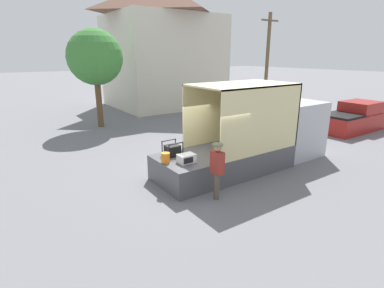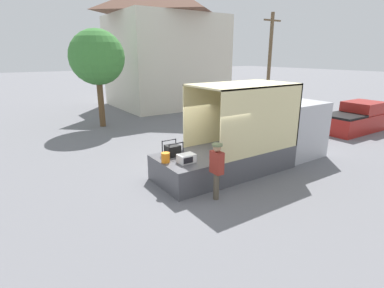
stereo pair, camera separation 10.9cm
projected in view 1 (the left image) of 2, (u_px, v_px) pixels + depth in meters
The scene contains 11 objects.
ground_plane at pixel (200, 179), 10.94m from camera, with size 160.00×160.00×0.00m, color slate.
box_truck at pixel (270, 137), 12.58m from camera, with size 6.19×2.27×3.34m.
tailgate_deck at pixel (182, 172), 10.39m from camera, with size 1.55×2.16×0.92m, color #4C4C51.
microwave at pixel (187, 158), 9.92m from camera, with size 0.56×0.41×0.29m.
portable_generator at pixel (173, 150), 10.60m from camera, with size 0.59×0.53×0.52m.
orange_bucket at pixel (166, 158), 9.92m from camera, with size 0.29×0.29×0.33m.
worker_person at pixel (217, 165), 9.12m from camera, with size 0.33×0.44×1.82m.
pickup_truck_red at pixel (355, 119), 17.82m from camera, with size 4.83×1.90×1.68m.
house_backdrop at pixel (163, 45), 25.42m from camera, with size 8.98×7.91×10.08m.
utility_pole at pixel (267, 60), 24.38m from camera, with size 1.80×0.28×7.53m.
street_tree at pixel (95, 58), 17.72m from camera, with size 3.27×3.27×5.84m.
Camera 1 is at (-5.92, -8.19, 4.38)m, focal length 28.00 mm.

